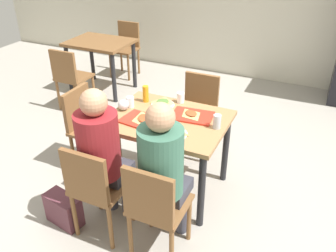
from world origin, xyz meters
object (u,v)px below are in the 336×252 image
(tray_red_far, at_px, (192,116))
(background_chair_near, at_px, (70,75))
(chair_near_right, at_px, (155,206))
(plastic_cup_b, at_px, (153,132))
(background_chair_far, at_px, (126,45))
(pizza_slice_d, at_px, (173,131))
(soda_can, at_px, (217,122))
(person_in_red, at_px, (102,150))
(plastic_cup_a, at_px, (180,98))
(person_in_brown_jacket, at_px, (163,167))
(chair_left_end, at_px, (87,123))
(paper_plate_near_edge, at_px, (174,134))
(condiment_bottle, at_px, (146,94))
(handbag, at_px, (64,210))
(pizza_slice_a, at_px, (145,119))
(pizza_slice_c, at_px, (163,102))
(pizza_slice_b, at_px, (191,114))
(chair_far_side, at_px, (198,108))
(plastic_cup_c, at_px, (130,102))
(tray_red_near, at_px, (142,121))
(paper_plate_center, at_px, (163,105))
(foil_bundle, at_px, (123,105))
(chair_near_left, at_px, (95,186))
(main_table, at_px, (168,129))

(tray_red_far, bearing_deg, background_chair_near, 157.59)
(chair_near_right, height_order, plastic_cup_b, plastic_cup_b)
(background_chair_far, bearing_deg, chair_near_right, -56.47)
(pizza_slice_d, bearing_deg, soda_can, 37.06)
(person_in_red, xyz_separation_m, plastic_cup_a, (0.23, 0.98, 0.06))
(person_in_brown_jacket, xyz_separation_m, plastic_cup_b, (-0.23, 0.30, 0.06))
(chair_left_end, distance_m, paper_plate_near_edge, 1.11)
(condiment_bottle, height_order, background_chair_far, condiment_bottle)
(plastic_cup_b, bearing_deg, soda_can, 41.17)
(plastic_cup_a, xyz_separation_m, condiment_bottle, (-0.31, -0.12, 0.03))
(background_chair_near, bearing_deg, handbag, -54.37)
(pizza_slice_a, relative_size, condiment_bottle, 1.70)
(chair_left_end, bearing_deg, plastic_cup_b, -20.22)
(person_in_brown_jacket, distance_m, background_chair_near, 2.68)
(pizza_slice_c, bearing_deg, plastic_cup_a, 34.74)
(person_in_red, bearing_deg, condiment_bottle, 95.11)
(pizza_slice_d, relative_size, background_chair_far, 0.24)
(chair_near_right, relative_size, tray_red_far, 2.39)
(pizza_slice_b, relative_size, pizza_slice_d, 1.06)
(chair_left_end, height_order, background_chair_near, same)
(pizza_slice_a, distance_m, pizza_slice_d, 0.31)
(chair_left_end, relative_size, plastic_cup_a, 8.61)
(chair_far_side, distance_m, background_chair_far, 2.50)
(person_in_red, relative_size, pizza_slice_b, 5.77)
(chair_far_side, distance_m, plastic_cup_c, 0.89)
(chair_left_end, height_order, tray_red_near, chair_left_end)
(paper_plate_center, xyz_separation_m, foil_bundle, (-0.28, -0.24, 0.05))
(paper_plate_near_edge, distance_m, plastic_cup_b, 0.18)
(chair_far_side, relative_size, paper_plate_near_edge, 3.91)
(chair_left_end, bearing_deg, tray_red_far, 6.35)
(paper_plate_near_edge, height_order, handbag, paper_plate_near_edge)
(chair_near_right, xyz_separation_m, chair_left_end, (-1.16, 0.78, 0.00))
(pizza_slice_c, xyz_separation_m, soda_can, (0.61, -0.22, 0.04))
(condiment_bottle, bearing_deg, foil_bundle, -113.21)
(paper_plate_center, xyz_separation_m, pizza_slice_b, (0.32, -0.10, 0.02))
(chair_left_end, bearing_deg, paper_plate_center, 16.49)
(chair_left_end, xyz_separation_m, plastic_cup_a, (0.87, 0.34, 0.31))
(chair_far_side, bearing_deg, foil_bundle, -118.57)
(tray_red_near, bearing_deg, tray_red_far, 35.83)
(chair_near_left, relative_size, person_in_red, 0.68)
(plastic_cup_a, xyz_separation_m, soda_can, (0.46, -0.32, 0.01))
(pizza_slice_d, height_order, plastic_cup_b, plastic_cup_b)
(paper_plate_near_edge, relative_size, pizza_slice_d, 1.05)
(pizza_slice_c, relative_size, background_chair_near, 0.27)
(pizza_slice_d, bearing_deg, background_chair_far, 127.30)
(soda_can, bearing_deg, chair_left_end, -179.14)
(soda_can, bearing_deg, background_chair_far, 133.76)
(background_chair_far, bearing_deg, person_in_brown_jacket, -55.29)
(plastic_cup_a, xyz_separation_m, handbag, (-0.58, -1.14, -0.67))
(main_table, bearing_deg, paper_plate_center, 125.05)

